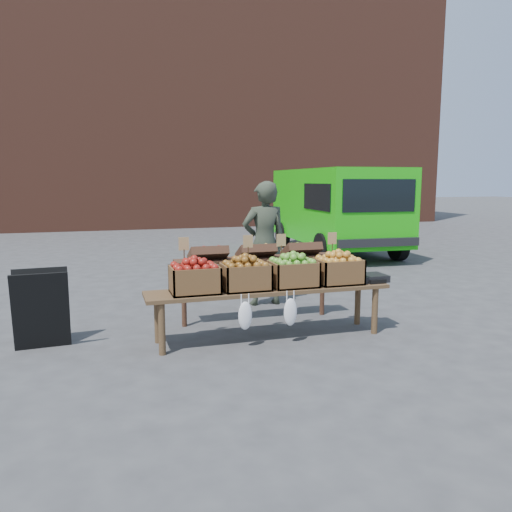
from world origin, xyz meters
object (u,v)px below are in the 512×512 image
object	(u,v)px
vendor	(264,244)
display_bench	(269,313)
crate_red_apples	(293,274)
weighing_scale	(371,278)
back_table	(256,280)
chalkboard_sign	(41,309)
crate_golden_apples	(195,280)
delivery_van	(336,212)
crate_russet_pears	(245,277)
crate_green_apples	(338,271)

from	to	relation	value
vendor	display_bench	xyz separation A→B (m)	(-0.42, -1.48, -0.58)
crate_red_apples	weighing_scale	size ratio (longest dim) A/B	1.47
display_bench	crate_red_apples	size ratio (longest dim) A/B	5.40
back_table	chalkboard_sign	bearing A→B (deg)	-172.38
vendor	crate_golden_apples	distance (m)	1.94
delivery_van	crate_red_apples	bearing A→B (deg)	-117.68
crate_golden_apples	crate_russet_pears	world-z (taller)	same
back_table	crate_red_apples	size ratio (longest dim) A/B	4.20
crate_golden_apples	crate_green_apples	xyz separation A→B (m)	(1.65, 0.00, 0.00)
crate_red_apples	weighing_scale	distance (m)	0.98
vendor	crate_red_apples	world-z (taller)	vendor
back_table	crate_russet_pears	world-z (taller)	back_table
crate_golden_apples	crate_red_apples	xyz separation A→B (m)	(1.10, 0.00, 0.00)
crate_russet_pears	weighing_scale	xyz separation A→B (m)	(1.52, 0.00, -0.10)
vendor	chalkboard_sign	xyz separation A→B (m)	(-2.79, -1.09, -0.45)
display_bench	crate_russet_pears	bearing A→B (deg)	180.00
crate_golden_apples	crate_green_apples	bearing A→B (deg)	0.00
back_table	crate_red_apples	xyz separation A→B (m)	(0.21, -0.72, 0.19)
crate_russet_pears	weighing_scale	world-z (taller)	crate_russet_pears
delivery_van	back_table	world-z (taller)	delivery_van
back_table	crate_russet_pears	distance (m)	0.82
chalkboard_sign	crate_golden_apples	world-z (taller)	crate_golden_apples
delivery_van	crate_golden_apples	distance (m)	7.29
display_bench	weighing_scale	size ratio (longest dim) A/B	7.94
chalkboard_sign	crate_green_apples	bearing A→B (deg)	-11.38
chalkboard_sign	display_bench	size ratio (longest dim) A/B	0.31
display_bench	weighing_scale	bearing A→B (deg)	0.00
display_bench	crate_green_apples	world-z (taller)	crate_green_apples
vendor	weighing_scale	xyz separation A→B (m)	(0.83, -1.48, -0.25)
delivery_van	crate_green_apples	size ratio (longest dim) A/B	8.91
crate_golden_apples	chalkboard_sign	bearing A→B (deg)	165.65
display_bench	crate_golden_apples	world-z (taller)	crate_golden_apples
vendor	back_table	size ratio (longest dim) A/B	0.82
crate_red_apples	vendor	bearing A→B (deg)	84.29
crate_golden_apples	crate_green_apples	size ratio (longest dim) A/B	1.00
vendor	crate_red_apples	xyz separation A→B (m)	(-0.15, -1.48, -0.15)
back_table	crate_golden_apples	bearing A→B (deg)	-141.13
crate_red_apples	crate_green_apples	size ratio (longest dim) A/B	1.00
delivery_van	display_bench	distance (m)	6.85
back_table	crate_russet_pears	bearing A→B (deg)	-115.49
vendor	crate_russet_pears	xyz separation A→B (m)	(-0.70, -1.48, -0.15)
delivery_van	crate_russet_pears	distance (m)	6.97
vendor	crate_russet_pears	world-z (taller)	vendor
crate_green_apples	weighing_scale	xyz separation A→B (m)	(0.43, 0.00, -0.10)
crate_golden_apples	weighing_scale	xyz separation A→B (m)	(2.08, 0.00, -0.10)
display_bench	vendor	bearing A→B (deg)	74.05
back_table	display_bench	world-z (taller)	back_table
vendor	back_table	bearing A→B (deg)	65.11
crate_golden_apples	crate_russet_pears	xyz separation A→B (m)	(0.55, 0.00, 0.00)
display_bench	crate_russet_pears	size ratio (longest dim) A/B	5.40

